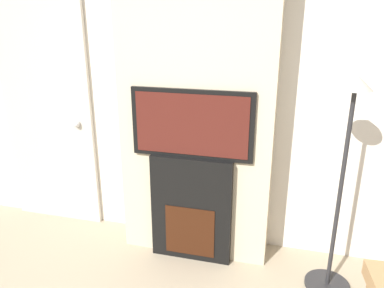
# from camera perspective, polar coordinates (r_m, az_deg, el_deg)

# --- Properties ---
(wall_back) EXTENTS (6.00, 0.06, 2.70)m
(wall_back) POSITION_cam_1_polar(r_m,az_deg,el_deg) (3.12, 1.66, 8.06)
(wall_back) COLOR silver
(wall_back) RESTS_ON ground_plane
(chimney_breast) EXTENTS (1.22, 0.32, 2.70)m
(chimney_breast) POSITION_cam_1_polar(r_m,az_deg,el_deg) (2.94, 0.80, 7.37)
(chimney_breast) COLOR beige
(chimney_breast) RESTS_ON ground_plane
(fireplace) EXTENTS (0.66, 0.15, 0.90)m
(fireplace) POSITION_cam_1_polar(r_m,az_deg,el_deg) (3.11, -0.01, -9.78)
(fireplace) COLOR black
(fireplace) RESTS_ON ground_plane
(television) EXTENTS (0.95, 0.07, 0.54)m
(television) POSITION_cam_1_polar(r_m,az_deg,el_deg) (2.83, -0.02, 3.06)
(television) COLOR black
(television) RESTS_ON fireplace
(floor_lamp) EXTENTS (0.33, 0.33, 1.60)m
(floor_lamp) POSITION_cam_1_polar(r_m,az_deg,el_deg) (2.74, 22.05, -3.82)
(floor_lamp) COLOR #262628
(floor_lamp) RESTS_ON ground_plane
(entry_door) EXTENTS (0.91, 0.09, 2.10)m
(entry_door) POSITION_cam_1_polar(r_m,az_deg,el_deg) (3.75, -21.05, 3.96)
(entry_door) COLOR #BCB7AD
(entry_door) RESTS_ON ground_plane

